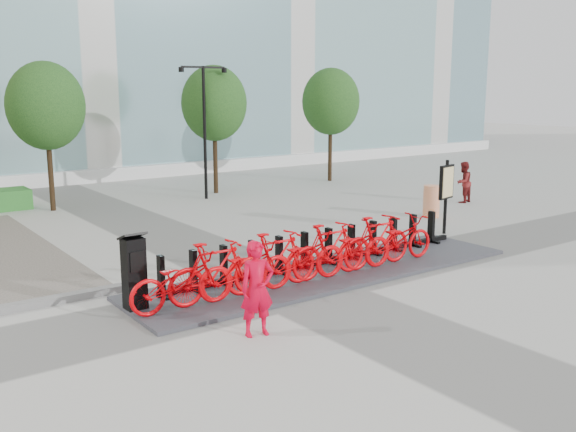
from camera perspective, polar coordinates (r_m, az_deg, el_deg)
ground at (r=13.77m, az=0.30°, el=-6.37°), size 120.00×120.00×0.00m
tree_1 at (r=23.44m, az=-20.73°, el=9.12°), size 2.60×2.60×5.10m
tree_2 at (r=25.95m, az=-6.58°, el=9.90°), size 2.60×2.60×5.10m
tree_3 at (r=29.37m, az=3.82°, el=10.10°), size 2.60×2.60×5.10m
streetlamp at (r=24.60m, az=-7.45°, el=8.75°), size 2.00×0.20×5.00m
dock_pad at (r=14.76m, az=3.70°, el=-5.03°), size 9.60×2.40×0.08m
dock_rail_posts at (r=15.03m, az=2.74°, el=-2.88°), size 8.02×0.50×0.85m
bike_0 at (r=12.25m, az=-9.45°, el=-5.70°), size 2.09×0.73×1.10m
bike_1 at (r=12.56m, az=-6.52°, el=-4.91°), size 2.03×0.57×1.22m
bike_2 at (r=12.93m, az=-3.73°, el=-4.67°), size 2.09×0.73×1.10m
bike_3 at (r=13.29m, az=-1.10°, el=-3.93°), size 2.03×0.57×1.22m
bike_4 at (r=13.72m, az=1.37°, el=-3.71°), size 2.09×0.73×1.10m
bike_5 at (r=14.14m, az=3.70°, el=-3.02°), size 2.03×0.57×1.22m
bike_6 at (r=14.61m, az=5.87°, el=-2.83°), size 2.09×0.73×1.10m
bike_7 at (r=15.08m, az=7.92°, el=-2.20°), size 2.03×0.57×1.22m
bike_8 at (r=15.59m, az=9.83°, el=-2.05°), size 2.09×0.73×1.10m
kiosk at (r=12.41m, az=-13.52°, el=-4.85°), size 0.48×0.40×1.50m
worker_red at (r=10.98m, az=-2.76°, el=-6.46°), size 0.67×0.50×1.66m
pedestrian at (r=24.67m, az=15.32°, el=2.92°), size 0.84×0.71×1.53m
construction_barrel at (r=21.65m, az=12.63°, el=1.29°), size 0.70×0.70×1.05m
map_sign at (r=19.09m, az=13.91°, el=2.68°), size 0.71×0.27×2.17m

